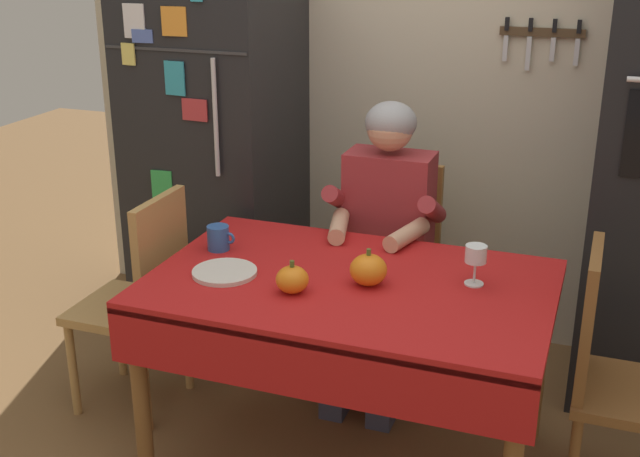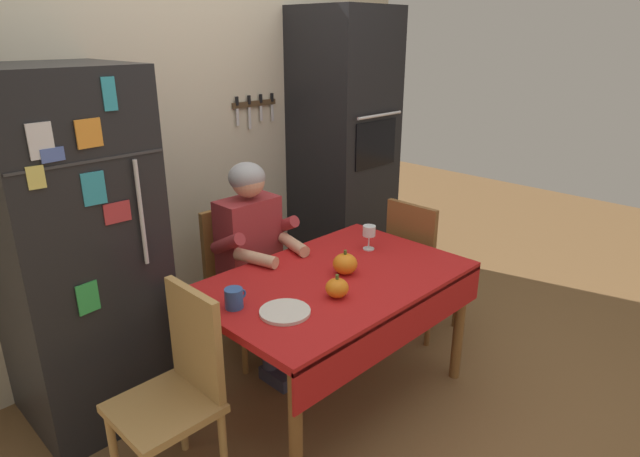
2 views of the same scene
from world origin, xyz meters
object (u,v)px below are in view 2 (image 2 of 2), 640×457
(coffee_mug, at_px, (234,298))
(seated_person, at_px, (256,249))
(wall_oven, at_px, (343,158))
(dining_table, at_px, (337,292))
(chair_behind_person, at_px, (239,275))
(serving_tray, at_px, (285,312))
(pumpkin_large, at_px, (345,264))
(chair_right_side, at_px, (418,262))
(pumpkin_medium, at_px, (337,288))
(chair_left_side, at_px, (178,385))
(wine_glass, at_px, (369,232))
(refrigerator, at_px, (76,253))

(coffee_mug, bearing_deg, seated_person, 42.99)
(wall_oven, bearing_deg, dining_table, -138.69)
(chair_behind_person, xyz_separation_m, serving_tray, (-0.39, -0.88, 0.24))
(pumpkin_large, bearing_deg, seated_person, 100.75)
(chair_behind_person, xyz_separation_m, pumpkin_large, (0.11, -0.78, 0.28))
(dining_table, xyz_separation_m, chair_right_side, (0.90, 0.11, -0.14))
(chair_behind_person, xyz_separation_m, coffee_mug, (-0.52, -0.67, 0.28))
(coffee_mug, bearing_deg, pumpkin_medium, -32.58)
(chair_left_side, xyz_separation_m, pumpkin_large, (0.97, -0.08, 0.28))
(wine_glass, bearing_deg, refrigerator, 151.24)
(wall_oven, distance_m, pumpkin_large, 1.36)
(dining_table, bearing_deg, chair_left_side, 174.40)
(chair_right_side, bearing_deg, refrigerator, 157.40)
(dining_table, distance_m, chair_behind_person, 0.81)
(dining_table, distance_m, coffee_mug, 0.59)
(wine_glass, bearing_deg, seated_person, 134.26)
(wall_oven, relative_size, wine_glass, 14.57)
(chair_right_side, bearing_deg, wine_glass, 177.34)
(refrigerator, distance_m, seated_person, 0.96)
(seated_person, xyz_separation_m, coffee_mug, (-0.52, -0.48, 0.05))
(coffee_mug, relative_size, wine_glass, 0.78)
(pumpkin_large, bearing_deg, wine_glass, 20.11)
(chair_left_side, bearing_deg, pumpkin_large, -4.67)
(chair_right_side, xyz_separation_m, pumpkin_medium, (-1.05, -0.25, 0.28))
(wall_oven, bearing_deg, pumpkin_medium, -138.53)
(chair_right_side, relative_size, serving_tray, 4.01)
(wall_oven, distance_m, chair_right_side, 0.98)
(chair_behind_person, bearing_deg, dining_table, -86.82)
(coffee_mug, xyz_separation_m, pumpkin_medium, (0.41, -0.26, -0.00))
(pumpkin_large, xyz_separation_m, pumpkin_medium, (-0.22, -0.15, -0.01))
(chair_left_side, bearing_deg, wine_glass, 2.04)
(wall_oven, height_order, coffee_mug, wall_oven)
(chair_right_side, distance_m, wine_glass, 0.59)
(wall_oven, xyz_separation_m, chair_behind_person, (-1.09, -0.13, -0.54))
(dining_table, relative_size, serving_tray, 6.04)
(wine_glass, relative_size, serving_tray, 0.62)
(pumpkin_large, bearing_deg, serving_tray, -169.50)
(chair_behind_person, xyz_separation_m, chair_right_side, (0.94, -0.68, 0.00))
(refrigerator, relative_size, coffee_mug, 16.03)
(seated_person, bearing_deg, chair_left_side, -148.96)
(refrigerator, xyz_separation_m, chair_behind_person, (0.91, -0.09, -0.39))
(refrigerator, bearing_deg, wine_glass, -28.76)
(chair_behind_person, bearing_deg, seated_person, -90.00)
(pumpkin_large, bearing_deg, chair_behind_person, 98.20)
(seated_person, relative_size, coffee_mug, 11.09)
(pumpkin_medium, bearing_deg, dining_table, 42.52)
(wine_glass, relative_size, pumpkin_large, 1.10)
(wall_oven, height_order, chair_behind_person, wall_oven)
(seated_person, distance_m, chair_left_side, 1.03)
(chair_behind_person, xyz_separation_m, seated_person, (0.00, -0.19, 0.23))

